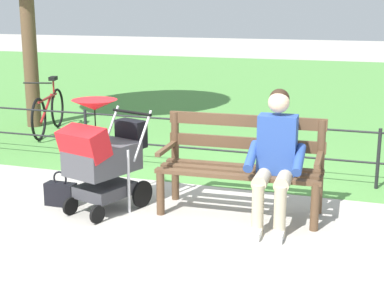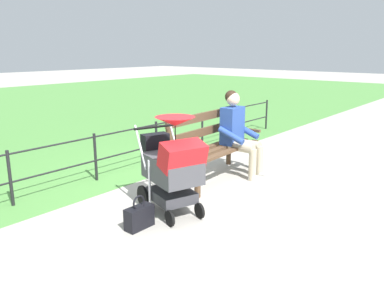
# 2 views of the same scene
# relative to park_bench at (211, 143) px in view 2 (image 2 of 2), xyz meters

# --- Properties ---
(ground_plane) EXTENTS (60.00, 60.00, 0.00)m
(ground_plane) POSITION_rel_park_bench_xyz_m (0.57, 0.12, -0.53)
(ground_plane) COLOR #ADA89E
(park_bench) EXTENTS (1.62, 0.67, 0.96)m
(park_bench) POSITION_rel_park_bench_xyz_m (0.00, 0.00, 0.00)
(park_bench) COLOR brown
(park_bench) RESTS_ON ground
(person_on_bench) EXTENTS (0.55, 0.74, 1.28)m
(person_on_bench) POSITION_rel_park_bench_xyz_m (-0.37, 0.22, 0.15)
(person_on_bench) COLOR tan
(person_on_bench) RESTS_ON ground
(stroller) EXTENTS (0.74, 0.99, 1.15)m
(stroller) POSITION_rel_park_bench_xyz_m (1.31, 0.45, 0.07)
(stroller) COLOR black
(stroller) RESTS_ON ground
(handbag) EXTENTS (0.32, 0.14, 0.37)m
(handbag) POSITION_rel_park_bench_xyz_m (1.82, 0.43, -0.40)
(handbag) COLOR black
(handbag) RESTS_ON ground
(park_fence) EXTENTS (8.62, 0.04, 0.70)m
(park_fence) POSITION_rel_park_bench_xyz_m (0.07, -1.19, -0.10)
(park_fence) COLOR black
(park_fence) RESTS_ON ground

